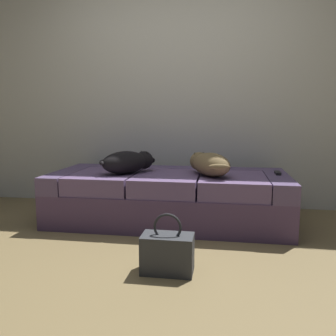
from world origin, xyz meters
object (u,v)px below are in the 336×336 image
at_px(couch, 169,197).
at_px(handbag, 168,253).
at_px(dog_dark, 128,162).
at_px(dog_tan, 209,164).
at_px(tv_remote, 278,173).

bearing_deg(couch, handbag, -81.50).
distance_m(dog_dark, dog_tan, 0.72).
distance_m(dog_tan, tv_remote, 0.63).
bearing_deg(handbag, dog_tan, 77.76).
bearing_deg(handbag, tv_remote, 54.33).
xyz_separation_m(tv_remote, handbag, (-0.81, -1.12, -0.34)).
relative_size(couch, dog_tan, 3.90).
xyz_separation_m(dog_dark, handbag, (0.51, -0.96, -0.43)).
height_order(dog_dark, handbag, dog_dark).
relative_size(tv_remote, handbag, 0.40).
bearing_deg(couch, dog_dark, -165.79).
bearing_deg(handbag, dog_dark, 117.96).
height_order(dog_dark, dog_tan, same).
bearing_deg(dog_dark, dog_tan, -0.87).
height_order(couch, dog_dark, dog_dark).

